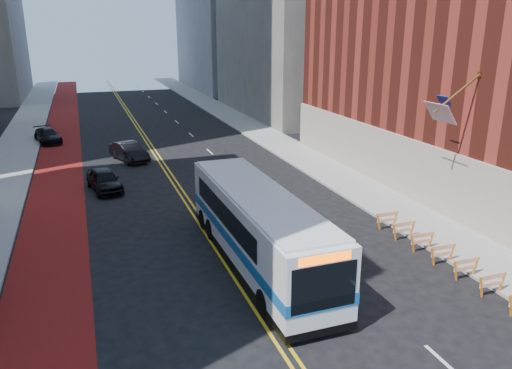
{
  "coord_description": "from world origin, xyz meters",
  "views": [
    {
      "loc": [
        -5.97,
        -13.25,
        10.83
      ],
      "look_at": [
        1.52,
        8.0,
        3.73
      ],
      "focal_mm": 35.0,
      "sensor_mm": 36.0,
      "label": 1
    }
  ],
  "objects_px": {
    "car_c": "(48,136)",
    "car_a": "(104,180)",
    "transit_bus": "(257,226)",
    "car_b": "(129,152)"
  },
  "relations": [
    {
      "from": "transit_bus",
      "to": "car_b",
      "type": "height_order",
      "value": "transit_bus"
    },
    {
      "from": "car_a",
      "to": "car_c",
      "type": "distance_m",
      "value": 18.28
    },
    {
      "from": "car_b",
      "to": "car_c",
      "type": "distance_m",
      "value": 12.05
    },
    {
      "from": "car_c",
      "to": "car_a",
      "type": "bearing_deg",
      "value": -90.87
    },
    {
      "from": "car_c",
      "to": "transit_bus",
      "type": "bearing_deg",
      "value": -86.26
    },
    {
      "from": "transit_bus",
      "to": "car_a",
      "type": "height_order",
      "value": "transit_bus"
    },
    {
      "from": "car_a",
      "to": "car_b",
      "type": "height_order",
      "value": "car_b"
    },
    {
      "from": "transit_bus",
      "to": "car_b",
      "type": "bearing_deg",
      "value": 99.11
    },
    {
      "from": "car_b",
      "to": "transit_bus",
      "type": "bearing_deg",
      "value": -98.88
    },
    {
      "from": "car_b",
      "to": "car_c",
      "type": "bearing_deg",
      "value": 105.99
    }
  ]
}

